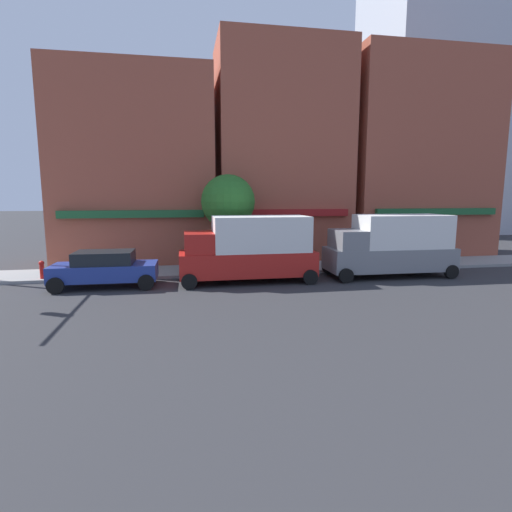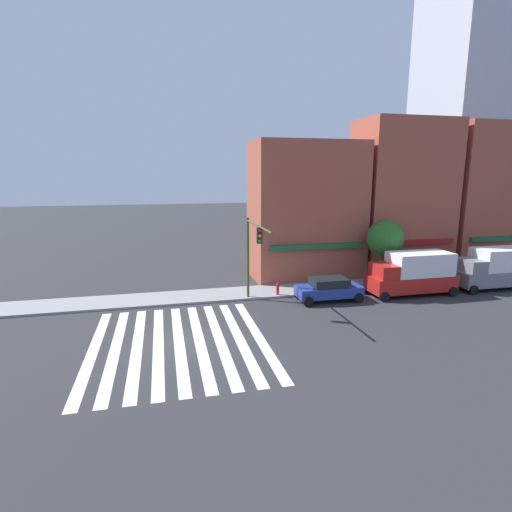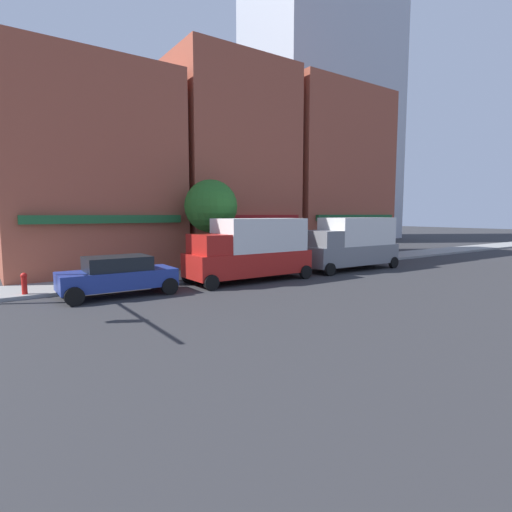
{
  "view_description": "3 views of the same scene",
  "coord_description": "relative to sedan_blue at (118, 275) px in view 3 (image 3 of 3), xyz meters",
  "views": [
    {
      "loc": [
        13.63,
        -13.28,
        3.97
      ],
      "look_at": [
        16.92,
        4.7,
        1.2
      ],
      "focal_mm": 28.0,
      "sensor_mm": 36.0,
      "label": 1
    },
    {
      "loc": [
        -0.58,
        -19.5,
        8.44
      ],
      "look_at": [
        5.0,
        4.0,
        3.5
      ],
      "focal_mm": 28.0,
      "sensor_mm": 36.0,
      "label": 2
    },
    {
      "loc": [
        5.79,
        -11.28,
        3.26
      ],
      "look_at": [
        16.92,
        4.7,
        1.2
      ],
      "focal_mm": 28.0,
      "sensor_mm": 36.0,
      "label": 3
    }
  ],
  "objects": [
    {
      "name": "pedestrian_grey_coat",
      "position": [
        5.76,
        1.91,
        0.23
      ],
      "size": [
        0.32,
        0.32,
        1.77
      ],
      "rotation": [
        0.0,
        0.0,
        6.2
      ],
      "color": "#23232D",
      "rests_on": "sidewalk_left"
    },
    {
      "name": "street_tree",
      "position": [
        5.73,
        2.8,
        2.81
      ],
      "size": [
        2.8,
        2.8,
        4.91
      ],
      "color": "brown",
      "rests_on": "sidewalk_left"
    },
    {
      "name": "box_truck_red",
      "position": [
        6.37,
        -0.0,
        0.75
      ],
      "size": [
        6.21,
        2.42,
        3.04
      ],
      "rotation": [
        0.0,
        0.0,
        -0.0
      ],
      "color": "#B21E19",
      "rests_on": "ground_plane"
    },
    {
      "name": "storefront_row",
      "position": [
        10.29,
        6.8,
        5.33
      ],
      "size": [
        27.06,
        5.3,
        12.97
      ],
      "color": "#9E4C38",
      "rests_on": "ground_plane"
    },
    {
      "name": "pedestrian_orange_vest",
      "position": [
        7.67,
        2.89,
        0.23
      ],
      "size": [
        0.32,
        0.32,
        1.77
      ],
      "rotation": [
        0.0,
        0.0,
        5.49
      ],
      "color": "#23232D",
      "rests_on": "sidewalk_left"
    },
    {
      "name": "sedan_blue",
      "position": [
        0.0,
        0.0,
        0.0
      ],
      "size": [
        4.43,
        2.02,
        1.59
      ],
      "rotation": [
        0.0,
        0.0,
        -0.02
      ],
      "color": "navy",
      "rests_on": "ground_plane"
    },
    {
      "name": "fire_hydrant",
      "position": [
        -3.1,
        1.7,
        -0.23
      ],
      "size": [
        0.24,
        0.24,
        0.84
      ],
      "color": "red",
      "rests_on": "sidewalk_left"
    },
    {
      "name": "box_truck_grey",
      "position": [
        13.46,
        -0.0,
        0.75
      ],
      "size": [
        6.24,
        2.42,
        3.04
      ],
      "rotation": [
        0.0,
        0.0,
        -0.02
      ],
      "color": "slate",
      "rests_on": "ground_plane"
    },
    {
      "name": "tower_distant",
      "position": [
        33.26,
        22.87,
        24.33
      ],
      "size": [
        19.53,
        11.15,
        50.34
      ],
      "color": "#B2B7C1",
      "rests_on": "ground_plane"
    }
  ]
}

